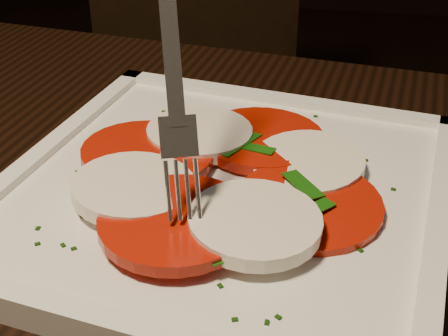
{
  "coord_description": "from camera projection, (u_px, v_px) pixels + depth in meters",
  "views": [
    {
      "loc": [
        0.08,
        -0.24,
        1.01
      ],
      "look_at": [
        0.02,
        0.12,
        0.78
      ],
      "focal_mm": 50.0,
      "sensor_mm": 36.0,
      "label": 1
    }
  ],
  "objects": [
    {
      "name": "caprese_salad",
      "position": [
        224.0,
        176.0,
        0.44
      ],
      "size": [
        0.23,
        0.25,
        0.02
      ],
      "color": "#B81104",
      "rests_on": "plate"
    },
    {
      "name": "plate",
      "position": [
        224.0,
        195.0,
        0.45
      ],
      "size": [
        0.35,
        0.35,
        0.01
      ],
      "primitive_type": "cube",
      "rotation": [
        0.0,
        0.0,
        -0.17
      ],
      "color": "white",
      "rests_on": "table"
    },
    {
      "name": "chair",
      "position": [
        199.0,
        66.0,
        1.23
      ],
      "size": [
        0.51,
        0.51,
        0.93
      ],
      "rotation": [
        0.0,
        0.0,
        0.25
      ],
      "color": "black",
      "rests_on": "ground"
    },
    {
      "name": "fork",
      "position": [
        169.0,
        40.0,
        0.38
      ],
      "size": [
        0.07,
        0.11,
        0.18
      ],
      "primitive_type": null,
      "rotation": [
        0.0,
        0.0,
        0.34
      ],
      "color": "white",
      "rests_on": "caprese_salad"
    }
  ]
}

